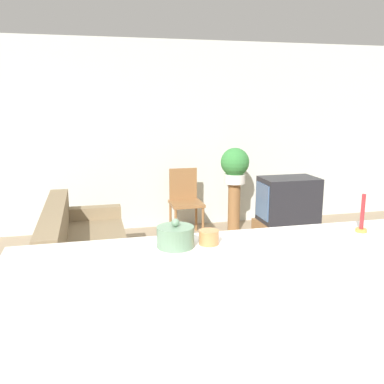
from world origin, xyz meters
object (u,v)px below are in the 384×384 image
Objects in this scene: couch at (84,258)px; decorative_bowl at (175,236)px; potted_plant at (235,165)px; television at (288,200)px; wooden_chair at (185,198)px.

decorative_bowl is (0.55, -1.99, 0.82)m from couch.
potted_plant is at bearing 34.60° from couch.
television is 1.54m from wooden_chair.
couch is at bearing 105.37° from decorative_bowl.
wooden_chair is (-0.99, 1.16, -0.19)m from television.
potted_plant is at bearing 103.52° from television.
couch is at bearing -133.14° from wooden_chair.
wooden_chair is 0.85m from potted_plant.
wooden_chair is (1.38, 1.48, 0.22)m from couch.
decorative_bowl is at bearing -74.63° from couch.
television is 1.20m from potted_plant.
potted_plant is 3.78m from decorative_bowl.
decorative_bowl is at bearing -128.43° from television.
wooden_chair is at bearing 76.45° from decorative_bowl.
potted_plant reaches higher than couch.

